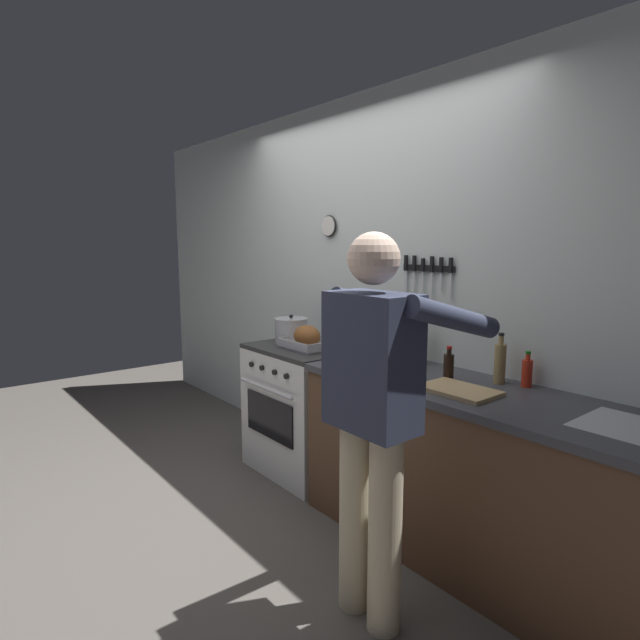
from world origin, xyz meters
TOP-DOWN VIEW (x-y plane):
  - ground_plane at (0.00, 0.00)m, footprint 8.00×8.00m
  - wall_back at (0.00, 1.35)m, footprint 6.00×0.13m
  - counter_block at (1.21, 0.99)m, footprint 2.03×0.65m
  - stove at (-0.22, 0.99)m, footprint 0.76×0.67m
  - person_cook at (1.13, 0.31)m, footprint 0.51×0.63m
  - roasting_pan at (-0.15, 0.95)m, footprint 0.35×0.26m
  - stock_pot at (-0.41, 1.00)m, footprint 0.24×0.24m
  - cutting_board at (1.13, 0.88)m, footprint 0.36×0.24m
  - bottle_olive_oil at (0.62, 1.21)m, footprint 0.07×0.07m
  - bottle_cooking_oil at (0.62, 1.03)m, footprint 0.07×0.07m
  - bottle_wine_red at (0.34, 1.16)m, footprint 0.08×0.08m
  - bottle_soy_sauce at (0.96, 1.03)m, footprint 0.05×0.05m
  - bottle_vinegar at (1.16, 1.18)m, footprint 0.06×0.06m
  - bottle_hot_sauce at (1.28, 1.23)m, footprint 0.05×0.05m

SIDE VIEW (x-z plane):
  - ground_plane at x=0.00m, z-range 0.00..0.00m
  - stove at x=-0.22m, z-range 0.00..0.90m
  - counter_block at x=1.21m, z-range 0.01..0.91m
  - cutting_board at x=1.13m, z-range 0.90..0.92m
  - person_cook at x=1.13m, z-range 0.12..1.78m
  - roasting_pan at x=-0.15m, z-range 0.89..1.05m
  - bottle_soy_sauce at x=0.96m, z-range 0.88..1.07m
  - bottle_hot_sauce at x=1.28m, z-range 0.88..1.07m
  - stock_pot at x=-0.41m, z-range 0.89..1.09m
  - bottle_cooking_oil at x=0.62m, z-range 0.88..1.13m
  - bottle_vinegar at x=1.16m, z-range 0.88..1.14m
  - bottle_olive_oil at x=0.62m, z-range 0.88..1.15m
  - bottle_wine_red at x=0.34m, z-range 0.87..1.21m
  - wall_back at x=0.00m, z-range 0.00..2.60m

